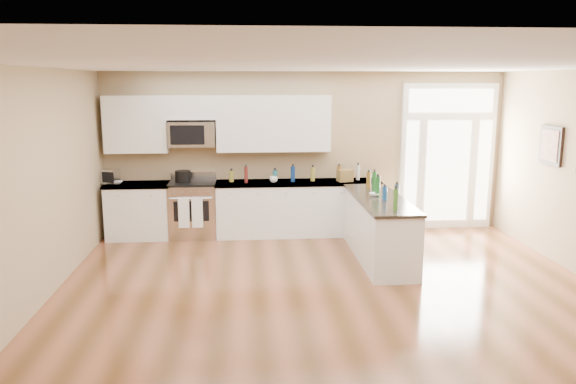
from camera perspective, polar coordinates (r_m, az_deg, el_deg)
The scene contains 19 objects.
ground at distance 6.43m, azimuth 5.58°, elevation -13.04°, with size 8.00×8.00×0.00m, color #593519.
room_shell at distance 5.94m, azimuth 5.89°, elevation 2.17°, with size 8.00×8.00×8.00m.
back_cabinet_left at distance 9.88m, azimuth -14.84°, elevation -2.02°, with size 1.10×0.66×0.94m.
back_cabinet_right at distance 9.75m, azimuth 1.04°, elevation -1.82°, with size 2.85×0.66×0.94m.
peninsula_cabinet at distance 8.54m, azimuth 9.21°, elevation -3.88°, with size 0.69×2.32×0.94m.
upper_cabinet_left at distance 9.81m, azimuth -15.19°, elevation 6.66°, with size 1.04×0.33×0.95m, color white.
upper_cabinet_right at distance 9.64m, azimuth -1.48°, elevation 6.98°, with size 1.94×0.33×0.95m, color white.
upper_cabinet_short at distance 9.66m, azimuth -9.79°, elevation 8.46°, with size 0.82×0.33×0.40m, color white.
microwave at distance 9.65m, azimuth -9.73°, elevation 5.84°, with size 0.78×0.41×0.42m.
entry_door at distance 10.45m, azimuth 15.88°, elevation 3.45°, with size 1.70×0.10×2.60m.
wall_art_near at distance 9.21m, azimuth 25.14°, elevation 4.32°, with size 0.05×0.58×0.58m.
kitchen_range at distance 9.75m, azimuth -9.61°, elevation -1.74°, with size 0.79×0.70×1.08m.
stockpot at distance 9.69m, azimuth -10.64°, elevation 1.61°, with size 0.27×0.27×0.21m, color black.
toaster_oven at distance 9.93m, azimuth -17.67°, elevation 1.55°, with size 0.28×0.22×0.24m, color silver.
cardboard_box at distance 9.69m, azimuth 5.80°, elevation 1.68°, with size 0.25×0.18×0.20m, color brown.
bowl_left at distance 9.85m, azimuth -16.94°, elevation 0.93°, with size 0.17×0.17×0.04m, color white.
bowl_peninsula at distance 8.52m, azimuth 8.76°, elevation -0.24°, with size 0.15×0.15×0.05m, color white.
cup_counter at distance 9.55m, azimuth -1.48°, elevation 1.29°, with size 0.13×0.13×0.10m, color white.
counter_bottles at distance 9.02m, azimuth 4.70°, elevation 1.17°, with size 2.40×2.45×0.31m.
Camera 1 is at (-1.05, -5.77, 2.63)m, focal length 35.00 mm.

